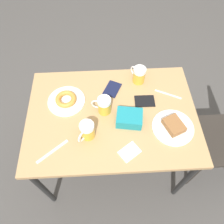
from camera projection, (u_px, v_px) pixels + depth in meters
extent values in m
plane|color=#474442|center=(112.00, 157.00, 1.94)|extent=(8.00, 8.00, 0.00)
cube|color=tan|center=(112.00, 115.00, 1.35)|extent=(0.73, 1.05, 0.03)
cylinder|color=black|center=(52.00, 108.00, 1.82)|extent=(0.04, 0.04, 0.69)
cylinder|color=black|center=(43.00, 188.00, 1.46)|extent=(0.04, 0.04, 0.69)
cylinder|color=black|center=(167.00, 102.00, 1.85)|extent=(0.04, 0.04, 0.69)
cylinder|color=black|center=(185.00, 180.00, 1.49)|extent=(0.04, 0.04, 0.69)
cube|color=#2D2823|center=(222.00, 139.00, 1.55)|extent=(0.40, 0.40, 0.02)
cylinder|color=#2D2823|center=(183.00, 133.00, 1.83)|extent=(0.03, 0.03, 0.43)
cylinder|color=#2D2823|center=(194.00, 174.00, 1.64)|extent=(0.03, 0.03, 0.43)
cylinder|color=#2D2823|center=(224.00, 131.00, 1.84)|extent=(0.03, 0.03, 0.43)
cylinder|color=white|center=(173.00, 127.00, 1.28)|extent=(0.25, 0.25, 0.01)
cube|color=brown|center=(174.00, 125.00, 1.26)|extent=(0.15, 0.13, 0.04)
cylinder|color=white|center=(66.00, 101.00, 1.39)|extent=(0.24, 0.24, 0.01)
torus|color=#D18938|center=(66.00, 99.00, 1.37)|extent=(0.13, 0.13, 0.03)
cylinder|color=gold|center=(139.00, 77.00, 1.45)|extent=(0.08, 0.08, 0.09)
cylinder|color=white|center=(140.00, 70.00, 1.40)|extent=(0.08, 0.08, 0.03)
torus|color=silver|center=(135.00, 71.00, 1.46)|extent=(0.07, 0.05, 0.07)
cylinder|color=gold|center=(104.00, 107.00, 1.32)|extent=(0.08, 0.08, 0.09)
cylinder|color=white|center=(104.00, 101.00, 1.27)|extent=(0.08, 0.08, 0.03)
torus|color=silver|center=(97.00, 104.00, 1.31)|extent=(0.03, 0.08, 0.07)
cylinder|color=gold|center=(88.00, 131.00, 1.22)|extent=(0.08, 0.08, 0.09)
cylinder|color=white|center=(87.00, 126.00, 1.18)|extent=(0.08, 0.08, 0.03)
torus|color=silver|center=(83.00, 136.00, 1.19)|extent=(0.07, 0.05, 0.07)
cube|color=white|center=(130.00, 152.00, 1.20)|extent=(0.13, 0.14, 0.00)
cube|color=silver|center=(168.00, 94.00, 1.42)|extent=(0.09, 0.16, 0.00)
cube|color=silver|center=(53.00, 151.00, 1.20)|extent=(0.14, 0.17, 0.00)
cube|color=#141938|center=(112.00, 89.00, 1.44)|extent=(0.15, 0.13, 0.01)
cube|color=black|center=(145.00, 101.00, 1.39)|extent=(0.09, 0.13, 0.01)
cube|color=teal|center=(129.00, 118.00, 1.28)|extent=(0.14, 0.17, 0.07)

